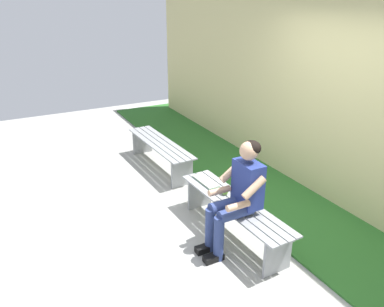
{
  "coord_description": "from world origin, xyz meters",
  "views": [
    {
      "loc": [
        -3.08,
        2.17,
        2.62
      ],
      "look_at": [
        0.74,
        0.15,
        0.8
      ],
      "focal_mm": 35.42,
      "sensor_mm": 36.0,
      "label": 1
    }
  ],
  "objects": [
    {
      "name": "bench_near",
      "position": [
        0.0,
        0.0,
        0.34
      ],
      "size": [
        1.76,
        0.45,
        0.45
      ],
      "rotation": [
        0.0,
        0.0,
        0.04
      ],
      "color": "gray",
      "rests_on": "ground"
    },
    {
      "name": "grass_strip",
      "position": [
        1.06,
        -1.25,
        0.01
      ],
      "size": [
        9.0,
        1.81,
        0.03
      ],
      "primitive_type": "cube",
      "color": "#2D6B28",
      "rests_on": "ground"
    },
    {
      "name": "book_open",
      "position": [
        0.59,
        0.04,
        0.46
      ],
      "size": [
        0.42,
        0.17,
        0.02
      ],
      "rotation": [
        0.0,
        0.0,
        0.04
      ],
      "color": "white",
      "rests_on": "bench_near"
    },
    {
      "name": "bench_far",
      "position": [
        2.12,
        0.0,
        0.34
      ],
      "size": [
        1.72,
        0.45,
        0.45
      ],
      "rotation": [
        0.0,
        0.0,
        0.04
      ],
      "color": "gray",
      "rests_on": "ground"
    },
    {
      "name": "ground_plane",
      "position": [
        1.06,
        1.0,
        -0.02
      ],
      "size": [
        10.0,
        7.0,
        0.04
      ],
      "primitive_type": "cube",
      "color": "#9E9E99"
    },
    {
      "name": "brick_wall",
      "position": [
        0.5,
        -1.7,
        1.46
      ],
      "size": [
        9.5,
        0.24,
        2.92
      ],
      "primitive_type": "cube",
      "color": "#D1C684",
      "rests_on": "ground"
    },
    {
      "name": "apple",
      "position": [
        0.2,
        0.0,
        0.49
      ],
      "size": [
        0.09,
        0.09,
        0.09
      ],
      "primitive_type": "sphere",
      "color": "#72B738",
      "rests_on": "bench_near"
    },
    {
      "name": "person_seated",
      "position": [
        -0.2,
        0.1,
        0.69
      ],
      "size": [
        0.5,
        0.69,
        1.25
      ],
      "color": "navy",
      "rests_on": "ground"
    }
  ]
}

